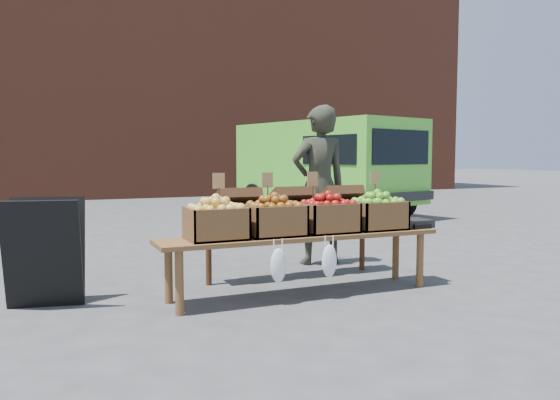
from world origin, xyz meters
name	(u,v)px	position (x,y,z in m)	size (l,w,h in m)	color
ground	(416,295)	(0.00, 0.00, 0.00)	(80.00, 80.00, 0.00)	#434346
brick_building	(138,46)	(0.00, 15.00, 5.00)	(24.00, 4.00, 10.00)	brown
delivery_van	(325,169)	(2.62, 6.58, 1.02)	(2.08, 4.54, 2.03)	#52BD32
vendor	(319,185)	(-0.12, 1.71, 0.95)	(0.69, 0.45, 1.89)	#2A2C21
chalkboard_sign	(45,252)	(-3.16, 0.97, 0.47)	(0.62, 0.34, 0.95)	black
back_table	(290,229)	(-0.75, 1.17, 0.52)	(2.10, 0.44, 1.04)	#3C2213
display_bench	(302,264)	(-0.97, 0.45, 0.28)	(2.70, 0.56, 0.57)	brown
crate_golden_apples	(216,223)	(-1.79, 0.45, 0.71)	(0.50, 0.40, 0.28)	#D7D04A
crate_russet_pears	(275,220)	(-1.24, 0.45, 0.71)	(0.50, 0.40, 0.28)	#88380A
crate_red_apples	(328,218)	(-0.69, 0.45, 0.71)	(0.50, 0.40, 0.28)	maroon
crate_green_apples	(377,215)	(-0.14, 0.45, 0.71)	(0.50, 0.40, 0.28)	#52922E
weighing_scale	(412,223)	(0.28, 0.45, 0.61)	(0.34, 0.30, 0.08)	black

